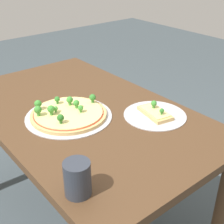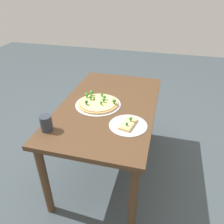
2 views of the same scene
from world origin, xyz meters
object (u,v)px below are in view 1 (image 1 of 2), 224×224
(pizza_tray_slice, at_px, (155,114))
(drinking_cup, at_px, (77,178))
(dining_table, at_px, (83,127))
(pizza_tray_whole, at_px, (68,114))

(pizza_tray_slice, bearing_deg, drinking_cup, 110.04)
(dining_table, relative_size, pizza_tray_whole, 3.41)
(pizza_tray_slice, xyz_separation_m, drinking_cup, (-0.20, 0.54, 0.05))
(dining_table, height_order, drinking_cup, drinking_cup)
(dining_table, distance_m, drinking_cup, 0.57)
(dining_table, bearing_deg, drinking_cup, 144.70)
(pizza_tray_whole, relative_size, pizza_tray_slice, 1.37)
(dining_table, height_order, pizza_tray_whole, pizza_tray_whole)
(dining_table, distance_m, pizza_tray_whole, 0.14)
(pizza_tray_slice, bearing_deg, dining_table, 40.64)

